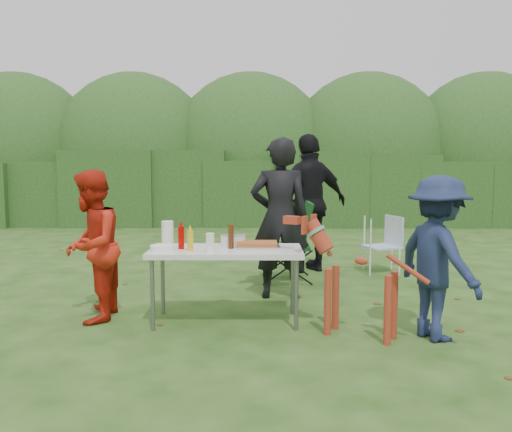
{
  "coord_description": "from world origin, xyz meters",
  "views": [
    {
      "loc": [
        0.19,
        -5.36,
        1.62
      ],
      "look_at": [
        0.17,
        0.53,
        1.0
      ],
      "focal_mm": 38.0,
      "sensor_mm": 36.0,
      "label": 1
    }
  ],
  "objects_px": {
    "person_red_jacket": "(91,246)",
    "mustard_bottle": "(190,241)",
    "paper_towel_roll": "(167,234)",
    "folding_table": "(226,254)",
    "camping_chair": "(287,241)",
    "lawn_chair": "(381,244)",
    "beer_bottle": "(231,237)",
    "ketchup_bottle": "(181,238)",
    "person_cook": "(280,218)",
    "child": "(438,258)",
    "person_black_puffy": "(310,203)",
    "dog": "(361,279)"
  },
  "relations": [
    {
      "from": "person_red_jacket",
      "to": "dog",
      "type": "height_order",
      "value": "person_red_jacket"
    },
    {
      "from": "person_cook",
      "to": "paper_towel_roll",
      "type": "height_order",
      "value": "person_cook"
    },
    {
      "from": "lawn_chair",
      "to": "camping_chair",
      "type": "bearing_deg",
      "value": 0.0
    },
    {
      "from": "child",
      "to": "mustard_bottle",
      "type": "distance_m",
      "value": 2.3
    },
    {
      "from": "person_cook",
      "to": "person_red_jacket",
      "type": "relative_size",
      "value": 1.23
    },
    {
      "from": "person_cook",
      "to": "lawn_chair",
      "type": "bearing_deg",
      "value": -138.33
    },
    {
      "from": "mustard_bottle",
      "to": "paper_towel_roll",
      "type": "height_order",
      "value": "paper_towel_roll"
    },
    {
      "from": "ketchup_bottle",
      "to": "person_cook",
      "type": "bearing_deg",
      "value": 44.5
    },
    {
      "from": "person_black_puffy",
      "to": "paper_towel_roll",
      "type": "bearing_deg",
      "value": 30.32
    },
    {
      "from": "person_red_jacket",
      "to": "mustard_bottle",
      "type": "xyz_separation_m",
      "value": [
        1.01,
        -0.18,
        0.08
      ]
    },
    {
      "from": "person_black_puffy",
      "to": "lawn_chair",
      "type": "xyz_separation_m",
      "value": [
        1.02,
        -0.1,
        -0.58
      ]
    },
    {
      "from": "folding_table",
      "to": "ketchup_bottle",
      "type": "xyz_separation_m",
      "value": [
        -0.44,
        -0.02,
        0.16
      ]
    },
    {
      "from": "person_red_jacket",
      "to": "person_black_puffy",
      "type": "distance_m",
      "value": 3.43
    },
    {
      "from": "beer_bottle",
      "to": "folding_table",
      "type": "bearing_deg",
      "value": -168.7
    },
    {
      "from": "folding_table",
      "to": "camping_chair",
      "type": "height_order",
      "value": "camping_chair"
    },
    {
      "from": "child",
      "to": "camping_chair",
      "type": "bearing_deg",
      "value": 4.4
    },
    {
      "from": "dog",
      "to": "paper_towel_roll",
      "type": "distance_m",
      "value": 1.97
    },
    {
      "from": "person_black_puffy",
      "to": "beer_bottle",
      "type": "distance_m",
      "value": 2.67
    },
    {
      "from": "camping_chair",
      "to": "ketchup_bottle",
      "type": "relative_size",
      "value": 4.86
    },
    {
      "from": "folding_table",
      "to": "paper_towel_roll",
      "type": "xyz_separation_m",
      "value": [
        -0.6,
        0.13,
        0.18
      ]
    },
    {
      "from": "folding_table",
      "to": "person_black_puffy",
      "type": "relative_size",
      "value": 0.76
    },
    {
      "from": "mustard_bottle",
      "to": "ketchup_bottle",
      "type": "xyz_separation_m",
      "value": [
        -0.1,
        0.12,
        0.01
      ]
    },
    {
      "from": "person_red_jacket",
      "to": "ketchup_bottle",
      "type": "height_order",
      "value": "person_red_jacket"
    },
    {
      "from": "lawn_chair",
      "to": "person_black_puffy",
      "type": "bearing_deg",
      "value": -26.5
    },
    {
      "from": "person_black_puffy",
      "to": "ketchup_bottle",
      "type": "height_order",
      "value": "person_black_puffy"
    },
    {
      "from": "person_red_jacket",
      "to": "camping_chair",
      "type": "bearing_deg",
      "value": 128.78
    },
    {
      "from": "folding_table",
      "to": "person_black_puffy",
      "type": "bearing_deg",
      "value": 66.78
    },
    {
      "from": "person_red_jacket",
      "to": "paper_towel_roll",
      "type": "relative_size",
      "value": 5.84
    },
    {
      "from": "paper_towel_roll",
      "to": "mustard_bottle",
      "type": "bearing_deg",
      "value": -44.65
    },
    {
      "from": "child",
      "to": "beer_bottle",
      "type": "relative_size",
      "value": 6.16
    },
    {
      "from": "folding_table",
      "to": "beer_bottle",
      "type": "height_order",
      "value": "beer_bottle"
    },
    {
      "from": "paper_towel_roll",
      "to": "folding_table",
      "type": "bearing_deg",
      "value": -11.96
    },
    {
      "from": "person_black_puffy",
      "to": "dog",
      "type": "distance_m",
      "value": 2.97
    },
    {
      "from": "dog",
      "to": "person_black_puffy",
      "type": "bearing_deg",
      "value": -56.68
    },
    {
      "from": "camping_chair",
      "to": "lawn_chair",
      "type": "xyz_separation_m",
      "value": [
        1.39,
        0.53,
        -0.13
      ]
    },
    {
      "from": "beer_bottle",
      "to": "person_cook",
      "type": "bearing_deg",
      "value": 61.7
    },
    {
      "from": "folding_table",
      "to": "paper_towel_roll",
      "type": "distance_m",
      "value": 0.64
    },
    {
      "from": "person_red_jacket",
      "to": "mustard_bottle",
      "type": "distance_m",
      "value": 1.03
    },
    {
      "from": "camping_chair",
      "to": "beer_bottle",
      "type": "distance_m",
      "value": 1.98
    },
    {
      "from": "person_cook",
      "to": "mustard_bottle",
      "type": "height_order",
      "value": "person_cook"
    },
    {
      "from": "camping_chair",
      "to": "paper_towel_roll",
      "type": "relative_size",
      "value": 4.11
    },
    {
      "from": "folding_table",
      "to": "child",
      "type": "distance_m",
      "value": 1.99
    },
    {
      "from": "lawn_chair",
      "to": "beer_bottle",
      "type": "xyz_separation_m",
      "value": [
        -2.04,
        -2.37,
        0.45
      ]
    },
    {
      "from": "person_black_puffy",
      "to": "child",
      "type": "relative_size",
      "value": 1.34
    },
    {
      "from": "person_red_jacket",
      "to": "person_black_puffy",
      "type": "xyz_separation_m",
      "value": [
        2.41,
        2.43,
        0.23
      ]
    },
    {
      "from": "child",
      "to": "paper_towel_roll",
      "type": "xyz_separation_m",
      "value": [
        -2.53,
        0.62,
        0.13
      ]
    },
    {
      "from": "lawn_chair",
      "to": "mustard_bottle",
      "type": "distance_m",
      "value": 3.52
    },
    {
      "from": "folding_table",
      "to": "child",
      "type": "bearing_deg",
      "value": -14.44
    },
    {
      "from": "folding_table",
      "to": "person_red_jacket",
      "type": "distance_m",
      "value": 1.35
    },
    {
      "from": "person_black_puffy",
      "to": "paper_towel_roll",
      "type": "xyz_separation_m",
      "value": [
        -1.66,
        -2.35,
        -0.12
      ]
    }
  ]
}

